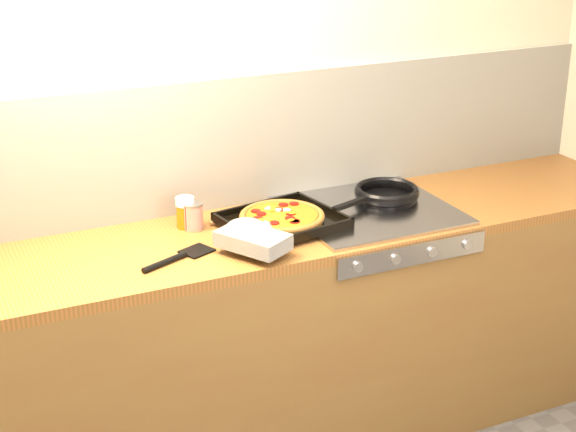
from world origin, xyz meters
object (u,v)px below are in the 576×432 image
tomato_can (193,216)px  juice_glass (185,212)px  frying_pan (386,194)px  pizza_on_tray (273,223)px

tomato_can → juice_glass: (-0.02, 0.03, 0.01)m
juice_glass → tomato_can: bearing=-56.2°
frying_pan → juice_glass: juice_glass is taller
pizza_on_tray → frying_pan: bearing=11.6°
frying_pan → juice_glass: (-0.79, 0.09, 0.02)m
pizza_on_tray → tomato_can: (-0.24, 0.16, 0.01)m
frying_pan → tomato_can: 0.77m
frying_pan → pizza_on_tray: bearing=-168.4°
pizza_on_tray → frying_pan: pizza_on_tray is taller
pizza_on_tray → juice_glass: bearing=143.0°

